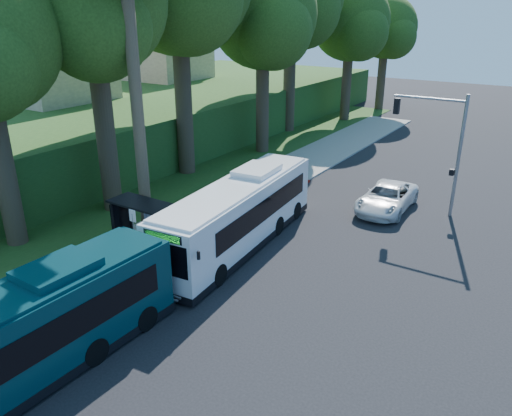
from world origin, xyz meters
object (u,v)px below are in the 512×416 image
Objects in this scene: teal_bus at (14,340)px; bus_shelter at (140,214)px; white_bus at (240,213)px; pickup at (387,198)px.

bus_shelter is at bearing 113.95° from teal_bus.
white_bus is 2.20× the size of pickup.
bus_shelter is 4.94m from white_bus.
teal_bus is (3.95, -9.29, -0.09)m from bus_shelter.
bus_shelter is at bearing -127.88° from pickup.
teal_bus is at bearing -95.36° from white_bus.
white_bus is 12.27m from teal_bus.
white_bus reaches higher than teal_bus.
pickup is at bearing 78.39° from teal_bus.
white_bus reaches higher than bus_shelter.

